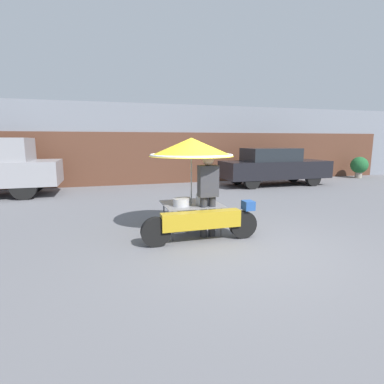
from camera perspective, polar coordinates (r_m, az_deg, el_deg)
name	(u,v)px	position (r m, az deg, el deg)	size (l,w,h in m)	color
ground_plane	(239,248)	(5.53, 9.00, -10.55)	(36.00, 36.00, 0.00)	slate
shopfront_building	(153,144)	(14.30, -7.39, 9.00)	(28.00, 2.06, 3.46)	gray
vendor_motorcycle_cart	(193,162)	(6.04, 0.15, 5.81)	(2.28, 1.72, 1.96)	black
vendor_person	(208,191)	(5.89, 3.07, 0.20)	(0.38, 0.22, 1.65)	#2D2D33
parked_car	(274,166)	(13.28, 15.30, 4.75)	(4.61, 1.64, 1.58)	black
potted_plant	(359,166)	(17.57, 29.25, 4.42)	(0.84, 0.84, 1.08)	gray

